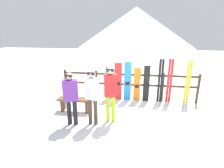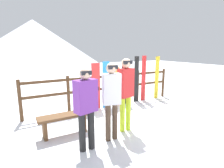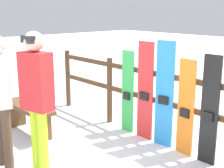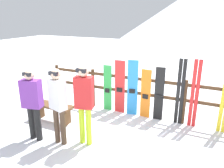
% 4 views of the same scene
% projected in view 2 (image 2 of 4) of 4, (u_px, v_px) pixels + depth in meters
% --- Properties ---
extents(ground_plane, '(40.00, 40.00, 0.00)m').
position_uv_depth(ground_plane, '(136.00, 124.00, 4.77)').
color(ground_plane, white).
extents(mountain_backdrop, '(18.00, 18.00, 6.00)m').
position_uv_depth(mountain_backdrop, '(34.00, 42.00, 24.45)').
color(mountain_backdrop, silver).
rests_on(mountain_backdrop, ground).
extents(fence, '(5.50, 0.10, 1.19)m').
position_uv_depth(fence, '(107.00, 87.00, 6.09)').
color(fence, '#4C331E').
rests_on(fence, ground).
extents(bench, '(1.20, 0.36, 0.49)m').
position_uv_depth(bench, '(64.00, 120.00, 4.11)').
color(bench, brown).
rests_on(bench, ground).
extents(person_purple, '(0.47, 0.33, 1.65)m').
position_uv_depth(person_purple, '(86.00, 104.00, 3.36)').
color(person_purple, black).
rests_on(person_purple, ground).
extents(person_red, '(0.42, 0.30, 1.79)m').
position_uv_depth(person_red, '(126.00, 89.00, 4.17)').
color(person_red, '#B7D826').
rests_on(person_red, ground).
extents(person_white, '(0.42, 0.30, 1.72)m').
position_uv_depth(person_white, '(111.00, 95.00, 3.74)').
color(person_white, '#4C3828').
rests_on(person_white, ground).
extents(snowboard_green, '(0.25, 0.06, 1.38)m').
position_uv_depth(snowboard_green, '(85.00, 90.00, 5.64)').
color(snowboard_green, green).
rests_on(snowboard_green, ground).
extents(snowboard_red, '(0.30, 0.06, 1.55)m').
position_uv_depth(snowboard_red, '(96.00, 86.00, 5.81)').
color(snowboard_red, red).
rests_on(snowboard_red, ground).
extents(snowboard_blue, '(0.29, 0.10, 1.60)m').
position_uv_depth(snowboard_blue, '(106.00, 85.00, 5.99)').
color(snowboard_blue, '#288CE0').
rests_on(snowboard_blue, ground).
extents(snowboard_orange, '(0.28, 0.07, 1.37)m').
position_uv_depth(snowboard_orange, '(116.00, 87.00, 6.20)').
color(snowboard_orange, orange).
rests_on(snowboard_orange, ground).
extents(snowboard_black_stripe, '(0.25, 0.06, 1.48)m').
position_uv_depth(snowboard_black_stripe, '(124.00, 84.00, 6.37)').
color(snowboard_black_stripe, black).
rests_on(snowboard_black_stripe, ground).
extents(ski_pair_black, '(0.19, 0.02, 1.74)m').
position_uv_depth(ski_pair_black, '(136.00, 79.00, 6.60)').
color(ski_pair_black, black).
rests_on(ski_pair_black, ground).
extents(ski_pair_red, '(0.19, 0.02, 1.76)m').
position_uv_depth(ski_pair_red, '(144.00, 78.00, 6.77)').
color(ski_pair_red, red).
rests_on(ski_pair_red, ground).
extents(ski_pair_yellow, '(0.20, 0.02, 1.72)m').
position_uv_depth(ski_pair_yellow, '(157.00, 78.00, 7.10)').
color(ski_pair_yellow, yellow).
rests_on(ski_pair_yellow, ground).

